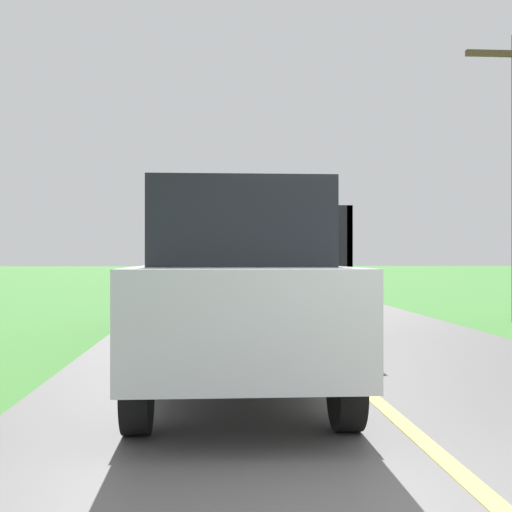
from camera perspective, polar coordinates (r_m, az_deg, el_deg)
banana_truck_near at (r=12.73m, az=-0.28°, el=0.35°), size 2.38×5.82×2.80m
banana_truck_far at (r=28.03m, az=-2.37°, el=0.11°), size 2.38×5.81×2.80m
following_car at (r=6.14m, az=-1.65°, el=-2.91°), size 1.74×4.10×1.92m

